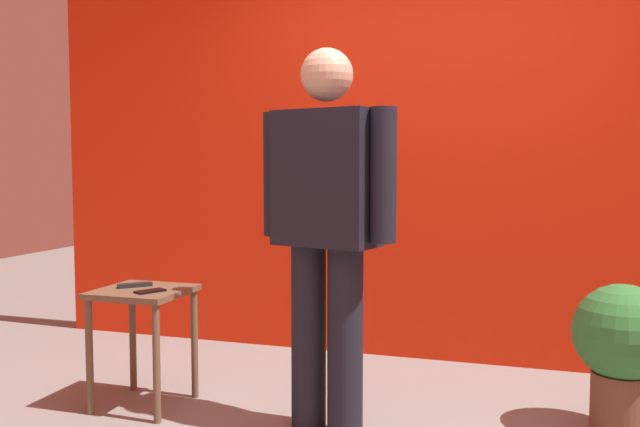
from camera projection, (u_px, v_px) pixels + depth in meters
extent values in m
cube|color=red|center=(434.00, 127.00, 4.21)|extent=(5.28, 0.12, 2.92)
cylinder|color=black|center=(309.00, 336.00, 3.14)|extent=(0.20, 0.20, 0.86)
cylinder|color=black|center=(345.00, 342.00, 3.04)|extent=(0.20, 0.20, 0.86)
cube|color=black|center=(327.00, 178.00, 3.04)|extent=(0.51, 0.35, 0.61)
cube|color=silver|center=(341.00, 171.00, 3.14)|extent=(0.13, 0.05, 0.51)
cube|color=#B2333D|center=(341.00, 175.00, 3.14)|extent=(0.05, 0.02, 0.46)
cylinder|color=black|center=(276.00, 174.00, 3.19)|extent=(0.14, 0.14, 0.58)
cylinder|color=black|center=(383.00, 175.00, 2.88)|extent=(0.14, 0.14, 0.58)
sphere|color=tan|center=(327.00, 75.00, 3.00)|extent=(0.24, 0.24, 0.24)
cube|color=brown|center=(143.00, 292.00, 3.41)|extent=(0.43, 0.43, 0.03)
cylinder|color=brown|center=(89.00, 357.00, 3.31)|extent=(0.04, 0.04, 0.57)
cylinder|color=brown|center=(157.00, 364.00, 3.20)|extent=(0.04, 0.04, 0.57)
cylinder|color=brown|center=(133.00, 338.00, 3.66)|extent=(0.04, 0.04, 0.57)
cylinder|color=brown|center=(195.00, 344.00, 3.55)|extent=(0.04, 0.04, 0.57)
cube|color=black|center=(150.00, 291.00, 3.32)|extent=(0.13, 0.16, 0.01)
cube|color=black|center=(135.00, 285.00, 3.46)|extent=(0.15, 0.15, 0.02)
cylinder|color=brown|center=(620.00, 403.00, 3.09)|extent=(0.26, 0.26, 0.28)
sphere|color=#2D7233|center=(622.00, 332.00, 3.06)|extent=(0.44, 0.44, 0.44)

